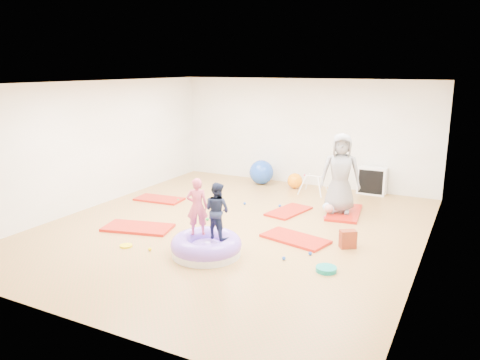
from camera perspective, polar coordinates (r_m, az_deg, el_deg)
The scene contains 19 objects.
room at distance 8.92m, azimuth -0.89°, elevation 2.72°, with size 7.01×8.01×2.81m.
gym_mat_front_left at distance 9.41m, azimuth -12.33°, elevation -5.69°, with size 1.32×0.66×0.05m, color #BB0E08.
gym_mat_mid_left at distance 11.30m, azimuth -9.82°, elevation -2.31°, with size 1.12×0.56×0.05m, color #BB0E08.
gym_mat_center_back at distance 10.28m, azimuth 5.96°, elevation -3.80°, with size 1.11×0.55×0.05m, color #BB0E08.
gym_mat_right at distance 8.68m, azimuth 6.74°, elevation -7.12°, with size 1.21×0.60×0.05m, color #BB0E08.
gym_mat_rear_right at distance 10.37m, azimuth 12.57°, elevation -3.89°, with size 1.31×0.66×0.05m, color #BB0E08.
inflatable_cushion at distance 7.96m, azimuth -4.13°, elevation -8.09°, with size 1.20×1.20×0.38m.
child_pink at distance 7.92m, azimuth -5.25°, elevation -2.90°, with size 0.36×0.24×0.99m, color #D84E68.
child_navy at distance 7.75m, azimuth -2.81°, elevation -3.38°, with size 0.46×0.36×0.96m, color #18203B.
adult_caregiver at distance 10.09m, azimuth 12.16°, elevation 0.81°, with size 0.83×0.54×1.70m, color slate.
infant at distance 10.16m, azimuth 11.00°, elevation -3.32°, with size 0.39×0.39×0.23m.
ball_pit_balls at distance 9.45m, azimuth 0.76°, elevation -5.24°, with size 3.89×3.49×0.06m.
exercise_ball_blue at distance 12.62m, azimuth 2.63°, elevation 0.96°, with size 0.65×0.65×0.65m, color #1A45B1.
exercise_ball_orange at distance 12.28m, azimuth 6.71°, elevation -0.09°, with size 0.40×0.40×0.40m, color orange.
infant_play_gym at distance 11.69m, azimuth 8.94°, elevation -0.23°, with size 0.63×0.60×0.48m.
cube_shelf at distance 12.05m, azimuth 15.79°, elevation -0.08°, with size 0.68×0.34×0.68m.
balance_disc at distance 7.50m, azimuth 10.46°, elevation -10.64°, with size 0.33×0.33×0.07m, color #0B857C.
backpack at distance 8.44m, azimuth 13.01°, elevation -7.03°, with size 0.28×0.17×0.32m, color #C32F05.
yellow_toy at distance 8.56m, azimuth -13.72°, elevation -7.80°, with size 0.22×0.22×0.03m, color #EED900.
Camera 1 is at (4.15, -7.72, 3.09)m, focal length 35.00 mm.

